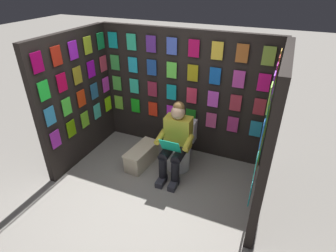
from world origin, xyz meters
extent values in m
plane|color=gray|center=(0.00, 0.00, 0.00)|extent=(30.00, 30.00, 0.00)
cube|color=black|center=(0.00, -1.72, 1.04)|extent=(2.95, 0.10, 2.09)
cube|color=#71BD35|center=(1.24, -1.64, 0.69)|extent=(0.17, 0.01, 0.26)
cube|color=green|center=(0.89, -1.64, 0.69)|extent=(0.17, 0.01, 0.26)
cube|color=red|center=(0.53, -1.64, 0.69)|extent=(0.17, 0.01, 0.26)
cube|color=#CA28DB|center=(0.18, -1.64, 0.69)|extent=(0.17, 0.01, 0.26)
cube|color=#218D23|center=(-0.18, -1.64, 0.69)|extent=(0.17, 0.01, 0.26)
cube|color=#CA4384|center=(-0.53, -1.64, 0.69)|extent=(0.17, 0.01, 0.26)
cube|color=#AE2B76|center=(-0.89, -1.64, 0.69)|extent=(0.17, 0.01, 0.26)
cube|color=teal|center=(-1.24, -1.64, 0.69)|extent=(0.17, 0.01, 0.26)
cube|color=green|center=(1.24, -1.64, 1.07)|extent=(0.17, 0.01, 0.26)
cube|color=#2ECDA6|center=(0.89, -1.64, 1.07)|extent=(0.17, 0.01, 0.26)
cube|color=maroon|center=(0.53, -1.64, 1.07)|extent=(0.17, 0.01, 0.26)
cube|color=#0DA1AD|center=(0.18, -1.64, 1.07)|extent=(0.17, 0.01, 0.26)
cube|color=#E12F52|center=(-0.18, -1.64, 1.07)|extent=(0.17, 0.01, 0.26)
cube|color=#D849DB|center=(-0.53, -1.64, 1.07)|extent=(0.17, 0.01, 0.26)
cube|color=#AC283D|center=(-0.89, -1.64, 1.07)|extent=(0.17, 0.01, 0.26)
cube|color=maroon|center=(-1.24, -1.64, 1.07)|extent=(0.17, 0.01, 0.26)
cube|color=green|center=(1.24, -1.64, 1.45)|extent=(0.17, 0.01, 0.26)
cube|color=#21B7D3|center=(0.89, -1.64, 1.45)|extent=(0.17, 0.01, 0.26)
cube|color=#1B479A|center=(0.53, -1.64, 1.45)|extent=(0.17, 0.01, 0.26)
cube|color=#5FE144|center=(0.18, -1.64, 1.45)|extent=(0.17, 0.01, 0.26)
cube|color=#A79711|center=(-0.18, -1.64, 1.45)|extent=(0.17, 0.01, 0.26)
cube|color=#0F54B7|center=(-0.53, -1.64, 1.45)|extent=(0.17, 0.01, 0.26)
cube|color=#BD369F|center=(-0.89, -1.64, 1.45)|extent=(0.17, 0.01, 0.26)
cube|color=#CD0C70|center=(-1.24, -1.64, 1.45)|extent=(0.17, 0.01, 0.26)
cube|color=#129CA0|center=(1.24, -1.64, 1.83)|extent=(0.17, 0.01, 0.26)
cube|color=#2CC28F|center=(0.89, -1.64, 1.83)|extent=(0.17, 0.01, 0.26)
cube|color=#57288D|center=(0.53, -1.64, 1.83)|extent=(0.17, 0.01, 0.26)
cube|color=#4159CB|center=(0.18, -1.64, 1.83)|extent=(0.17, 0.01, 0.26)
cube|color=#B70A4B|center=(-0.18, -1.64, 1.83)|extent=(0.17, 0.01, 0.26)
cube|color=gold|center=(-0.53, -1.64, 1.83)|extent=(0.17, 0.01, 0.26)
cube|color=#A75720|center=(-0.89, -1.64, 1.83)|extent=(0.17, 0.01, 0.26)
cube|color=olive|center=(-1.24, -1.64, 1.83)|extent=(0.17, 0.01, 0.26)
cube|color=black|center=(-1.47, -0.84, 1.04)|extent=(0.10, 1.67, 2.09)
cube|color=#56B021|center=(-1.39, -1.50, 0.69)|extent=(0.01, 0.17, 0.26)
cube|color=#34AEBB|center=(-1.39, -1.17, 0.69)|extent=(0.01, 0.17, 0.26)
cube|color=#21E629|center=(-1.39, -0.84, 0.69)|extent=(0.01, 0.17, 0.26)
cube|color=#B22138|center=(-1.39, -0.50, 0.69)|extent=(0.01, 0.17, 0.26)
cube|color=teal|center=(-1.39, -0.17, 0.69)|extent=(0.01, 0.17, 0.26)
cube|color=#599F19|center=(-1.39, -1.50, 1.07)|extent=(0.01, 0.17, 0.26)
cube|color=#559A34|center=(-1.39, -1.17, 1.07)|extent=(0.01, 0.17, 0.26)
cube|color=olive|center=(-1.39, -0.84, 1.07)|extent=(0.01, 0.17, 0.26)
cube|color=#8A9D0B|center=(-1.39, -0.50, 1.07)|extent=(0.01, 0.17, 0.26)
cube|color=#34CBB9|center=(-1.39, -0.17, 1.07)|extent=(0.01, 0.17, 0.26)
cube|color=#50E40F|center=(-1.39, -1.50, 1.45)|extent=(0.01, 0.17, 0.26)
cube|color=#914AE5|center=(-1.39, -1.17, 1.45)|extent=(0.01, 0.17, 0.26)
cube|color=#51A314|center=(-1.39, -0.84, 1.45)|extent=(0.01, 0.17, 0.26)
cube|color=#2D9B6F|center=(-1.39, -0.50, 1.45)|extent=(0.01, 0.17, 0.26)
cube|color=#297DEF|center=(-1.39, -0.17, 1.45)|extent=(0.01, 0.17, 0.26)
cube|color=gold|center=(-1.39, -1.50, 1.83)|extent=(0.01, 0.17, 0.26)
cube|color=#AC2E21|center=(-1.39, -1.17, 1.83)|extent=(0.01, 0.17, 0.26)
cube|color=#9A1878|center=(-1.39, -0.84, 1.83)|extent=(0.01, 0.17, 0.26)
cube|color=#A745EC|center=(-1.39, -0.50, 1.83)|extent=(0.01, 0.17, 0.26)
cube|color=#88CA45|center=(-1.39, -0.17, 1.83)|extent=(0.01, 0.17, 0.26)
cube|color=black|center=(1.47, -0.84, 1.04)|extent=(0.10, 1.67, 2.09)
cube|color=purple|center=(1.39, -0.17, 0.69)|extent=(0.01, 0.17, 0.26)
cube|color=#5E9809|center=(1.39, -0.50, 0.69)|extent=(0.01, 0.17, 0.26)
cube|color=#6FBC26|center=(1.39, -0.84, 0.69)|extent=(0.01, 0.17, 0.26)
cube|color=#45C8AF|center=(1.39, -1.17, 0.69)|extent=(0.01, 0.17, 0.26)
cube|color=#97EE12|center=(1.39, -1.50, 0.69)|extent=(0.01, 0.17, 0.26)
cube|color=#3495CF|center=(1.39, -0.17, 1.07)|extent=(0.01, 0.17, 0.26)
cube|color=#4EDF40|center=(1.39, -0.50, 1.07)|extent=(0.01, 0.17, 0.26)
cube|color=red|center=(1.39, -0.84, 1.07)|extent=(0.01, 0.17, 0.26)
cube|color=#286694|center=(1.39, -1.17, 1.07)|extent=(0.01, 0.17, 0.26)
cube|color=#DC35C6|center=(1.39, -1.50, 1.07)|extent=(0.01, 0.17, 0.26)
cube|color=#24DB3D|center=(1.39, -0.17, 1.45)|extent=(0.01, 0.17, 0.26)
cube|color=#D80B44|center=(1.39, -0.50, 1.45)|extent=(0.01, 0.17, 0.26)
cube|color=#A69323|center=(1.39, -0.84, 1.45)|extent=(0.01, 0.17, 0.26)
cube|color=#A00DB6|center=(1.39, -1.17, 1.45)|extent=(0.01, 0.17, 0.26)
cube|color=#CE3655|center=(1.39, -1.50, 1.45)|extent=(0.01, 0.17, 0.26)
cube|color=#A50953|center=(1.39, -0.17, 1.83)|extent=(0.01, 0.17, 0.26)
cube|color=red|center=(1.39, -0.50, 1.83)|extent=(0.01, 0.17, 0.26)
cube|color=#A821D9|center=(1.39, -0.84, 1.83)|extent=(0.01, 0.17, 0.26)
cube|color=#ABC727|center=(1.39, -1.17, 1.83)|extent=(0.01, 0.17, 0.26)
cube|color=#178D43|center=(1.39, -1.50, 1.83)|extent=(0.01, 0.17, 0.26)
cylinder|color=white|center=(-0.18, -1.10, 0.20)|extent=(0.38, 0.38, 0.40)
cylinder|color=white|center=(-0.18, -1.10, 0.41)|extent=(0.41, 0.41, 0.02)
cube|color=white|center=(-0.17, -1.36, 0.58)|extent=(0.38, 0.19, 0.36)
cylinder|color=white|center=(-0.17, -1.27, 0.58)|extent=(0.39, 0.08, 0.39)
cube|color=gold|center=(-0.18, -1.07, 0.68)|extent=(0.41, 0.23, 0.52)
sphere|color=tan|center=(-0.18, -1.04, 1.04)|extent=(0.21, 0.21, 0.21)
sphere|color=olive|center=(-0.18, -1.07, 1.11)|extent=(0.17, 0.17, 0.17)
cylinder|color=black|center=(-0.28, -0.87, 0.44)|extent=(0.16, 0.40, 0.15)
cylinder|color=black|center=(-0.08, -0.87, 0.44)|extent=(0.16, 0.40, 0.15)
cylinder|color=black|center=(-0.29, -0.69, 0.21)|extent=(0.12, 0.12, 0.42)
cylinder|color=black|center=(-0.09, -0.69, 0.21)|extent=(0.12, 0.12, 0.42)
cube|color=#33333D|center=(-0.29, -0.63, 0.04)|extent=(0.12, 0.26, 0.09)
cube|color=#33333D|center=(-0.09, -0.63, 0.04)|extent=(0.12, 0.26, 0.09)
cylinder|color=gold|center=(-0.40, -0.89, 0.66)|extent=(0.09, 0.31, 0.13)
cylinder|color=gold|center=(0.04, -0.88, 0.66)|extent=(0.09, 0.31, 0.13)
cube|color=#16C697|center=(-0.18, -0.73, 0.64)|extent=(0.30, 0.14, 0.23)
cube|color=beige|center=(0.41, -0.94, 0.15)|extent=(0.33, 0.67, 0.29)
cube|color=beige|center=(0.41, -0.94, 0.31)|extent=(0.35, 0.70, 0.03)
camera|label=1|loc=(-1.45, 2.26, 2.81)|focal=29.12mm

